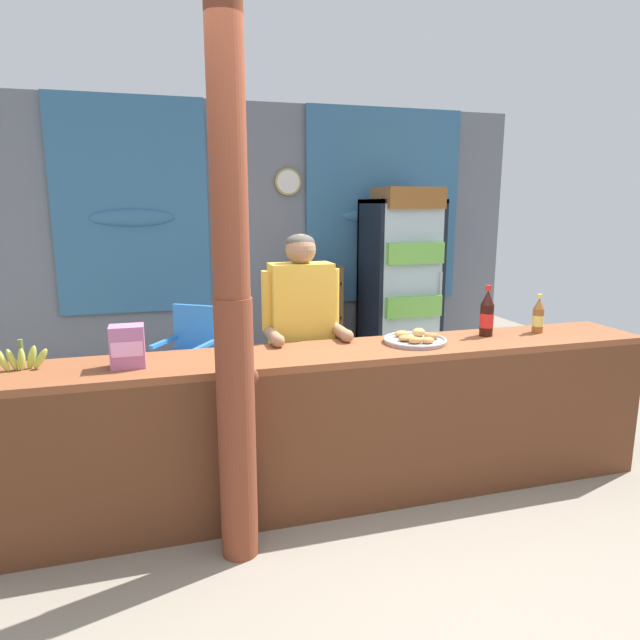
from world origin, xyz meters
The scene contains 13 objects.
ground_plane centered at (0.00, 1.23, 0.00)m, with size 8.02×8.02×0.00m, color gray.
back_wall_curtained centered at (0.02, 3.13, 1.39)m, with size 5.31×0.22×2.68m.
stall_counter centered at (-0.06, 0.36, 0.56)m, with size 3.83×0.51×0.91m.
timber_post centered at (-0.74, 0.08, 1.25)m, with size 0.20×0.18×2.61m.
drink_fridge centered at (1.27, 2.62, 1.03)m, with size 0.69×0.67×1.88m.
bottle_shelf_rack centered at (0.45, 2.82, 0.59)m, with size 0.48×0.28×1.13m.
plastic_lawn_chair centered at (-0.83, 2.35, 0.49)m, with size 0.61×0.61×0.86m.
shopkeeper centered at (-0.20, 0.90, 0.97)m, with size 0.50×0.42×1.54m.
soda_bottle_cola centered at (0.91, 0.54, 1.04)m, with size 0.09×0.09×0.32m.
soda_bottle_iced_tea centered at (1.28, 0.53, 1.02)m, with size 0.07×0.07×0.25m.
snack_box_wafer centered at (-1.23, 0.45, 1.02)m, with size 0.17×0.13×0.22m.
pastry_tray centered at (0.40, 0.51, 0.93)m, with size 0.38×0.38×0.07m.
banana_bunch centered at (-1.74, 0.55, 0.97)m, with size 0.27×0.06×0.16m.
Camera 1 is at (-1.07, -2.46, 1.73)m, focal length 31.47 mm.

